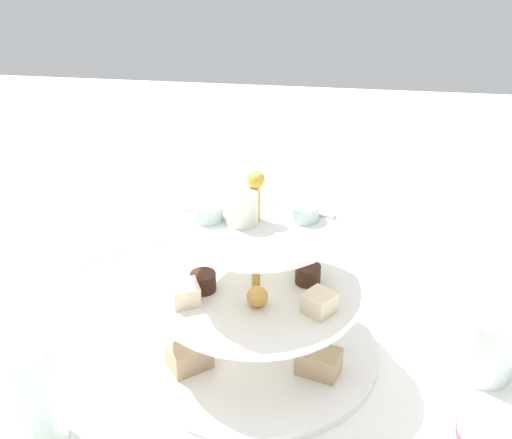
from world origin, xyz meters
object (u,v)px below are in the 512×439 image
object	(u,v)px
tiered_serving_stand	(255,303)
water_glass_tall_right	(25,397)
water_glass_short_left	(487,344)
butter_knife_left	(120,252)

from	to	relation	value
tiered_serving_stand	water_glass_tall_right	xyz separation A→B (m)	(0.21, 0.17, -0.01)
water_glass_tall_right	water_glass_short_left	size ratio (longest dim) A/B	1.50
tiered_serving_stand	water_glass_short_left	distance (m)	0.27
tiered_serving_stand	water_glass_tall_right	distance (m)	0.27
butter_knife_left	water_glass_short_left	bearing A→B (deg)	119.08
tiered_serving_stand	water_glass_tall_right	world-z (taller)	tiered_serving_stand
water_glass_tall_right	water_glass_short_left	xyz separation A→B (m)	(-0.48, -0.18, -0.02)
water_glass_short_left	water_glass_tall_right	bearing A→B (deg)	20.28
water_glass_short_left	butter_knife_left	distance (m)	0.56
tiered_serving_stand	butter_knife_left	xyz separation A→B (m)	(0.24, -0.21, -0.07)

